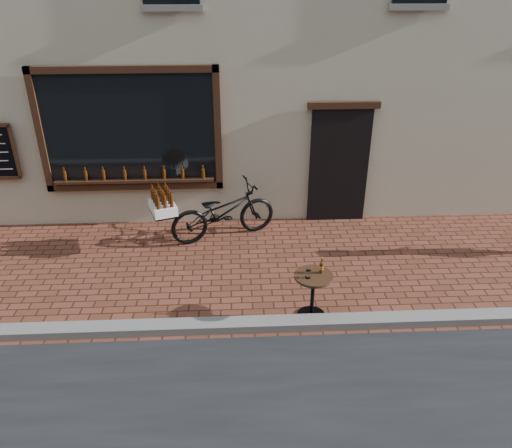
{
  "coord_description": "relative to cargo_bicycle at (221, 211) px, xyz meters",
  "views": [
    {
      "loc": [
        -0.09,
        -5.24,
        4.48
      ],
      "look_at": [
        0.23,
        1.2,
        1.1
      ],
      "focal_mm": 35.0,
      "sensor_mm": 36.0,
      "label": 1
    }
  ],
  "objects": [
    {
      "name": "ground",
      "position": [
        0.32,
        -2.82,
        -0.52
      ],
      "size": [
        90.0,
        90.0,
        0.0
      ],
      "primitive_type": "plane",
      "color": "#592C1D",
      "rests_on": "ground"
    },
    {
      "name": "kerb",
      "position": [
        0.32,
        -2.62,
        -0.46
      ],
      "size": [
        90.0,
        0.25,
        0.12
      ],
      "primitive_type": "cube",
      "color": "slate",
      "rests_on": "ground"
    },
    {
      "name": "cargo_bicycle",
      "position": [
        0.0,
        0.0,
        0.0
      ],
      "size": [
        2.32,
        1.35,
        1.1
      ],
      "rotation": [
        0.0,
        0.0,
        1.92
      ],
      "color": "black",
      "rests_on": "ground"
    },
    {
      "name": "bistro_table",
      "position": [
        1.3,
        -2.39,
        -0.03
      ],
      "size": [
        0.54,
        0.54,
        0.93
      ],
      "color": "black",
      "rests_on": "ground"
    }
  ]
}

